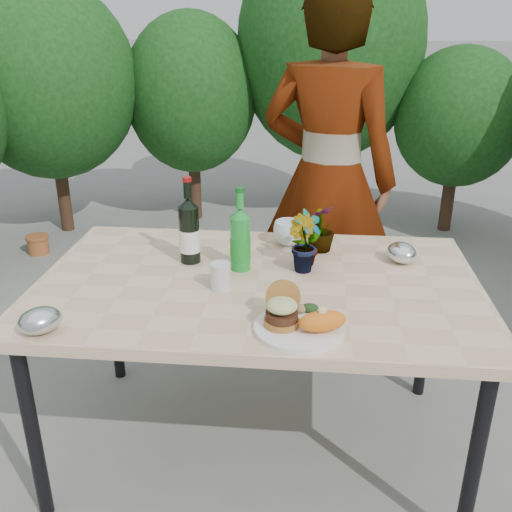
# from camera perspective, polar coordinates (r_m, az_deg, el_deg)

# --- Properties ---
(ground) EXTENTS (80.00, 80.00, 0.00)m
(ground) POSITION_cam_1_polar(r_m,az_deg,el_deg) (2.49, 0.18, -18.22)
(ground) COLOR slate
(ground) RESTS_ON ground
(patio_table) EXTENTS (1.60, 1.00, 0.75)m
(patio_table) POSITION_cam_1_polar(r_m,az_deg,el_deg) (2.10, 0.21, -3.86)
(patio_table) COLOR beige
(patio_table) RESTS_ON ground
(shrub_hedge) EXTENTS (6.97, 5.15, 2.37)m
(shrub_hedge) POSITION_cam_1_polar(r_m,az_deg,el_deg) (3.51, 3.44, 14.90)
(shrub_hedge) COLOR #382316
(shrub_hedge) RESTS_ON ground
(dinner_plate) EXTENTS (0.28, 0.28, 0.01)m
(dinner_plate) POSITION_cam_1_polar(r_m,az_deg,el_deg) (1.76, 4.36, -7.18)
(dinner_plate) COLOR white
(dinner_plate) RESTS_ON patio_table
(burger_stack) EXTENTS (0.11, 0.16, 0.11)m
(burger_stack) POSITION_cam_1_polar(r_m,az_deg,el_deg) (1.75, 2.63, -5.30)
(burger_stack) COLOR #B7722D
(burger_stack) RESTS_ON dinner_plate
(sweet_potato) EXTENTS (0.17, 0.12, 0.06)m
(sweet_potato) POSITION_cam_1_polar(r_m,az_deg,el_deg) (1.73, 6.65, -6.49)
(sweet_potato) COLOR orange
(sweet_potato) RESTS_ON dinner_plate
(grilled_veg) EXTENTS (0.08, 0.05, 0.03)m
(grilled_veg) POSITION_cam_1_polar(r_m,az_deg,el_deg) (1.83, 5.00, -5.21)
(grilled_veg) COLOR olive
(grilled_veg) RESTS_ON dinner_plate
(wine_bottle) EXTENTS (0.08, 0.08, 0.34)m
(wine_bottle) POSITION_cam_1_polar(r_m,az_deg,el_deg) (2.20, -6.68, 2.45)
(wine_bottle) COLOR black
(wine_bottle) RESTS_ON patio_table
(sparkling_water) EXTENTS (0.08, 0.08, 0.32)m
(sparkling_water) POSITION_cam_1_polar(r_m,az_deg,el_deg) (2.12, -1.58, 1.60)
(sparkling_water) COLOR #1A8F2C
(sparkling_water) RESTS_ON patio_table
(plastic_cup) EXTENTS (0.07, 0.07, 0.09)m
(plastic_cup) POSITION_cam_1_polar(r_m,az_deg,el_deg) (2.00, -3.58, -2.01)
(plastic_cup) COLOR silver
(plastic_cup) RESTS_ON patio_table
(seedling_left) EXTENTS (0.14, 0.13, 0.22)m
(seedling_left) POSITION_cam_1_polar(r_m,az_deg,el_deg) (2.17, 5.28, 1.77)
(seedling_left) COLOR #235F20
(seedling_left) RESTS_ON patio_table
(seedling_mid) EXTENTS (0.15, 0.15, 0.21)m
(seedling_mid) POSITION_cam_1_polar(r_m,az_deg,el_deg) (2.12, 4.60, 1.22)
(seedling_mid) COLOR #26511C
(seedling_mid) RESTS_ON patio_table
(seedling_right) EXTENTS (0.15, 0.15, 0.19)m
(seedling_right) POSITION_cam_1_polar(r_m,az_deg,el_deg) (2.32, 6.55, 2.77)
(seedling_right) COLOR #275A1E
(seedling_right) RESTS_ON patio_table
(blue_bowl) EXTENTS (0.13, 0.13, 0.10)m
(blue_bowl) POSITION_cam_1_polar(r_m,az_deg,el_deg) (2.38, 3.30, 2.32)
(blue_bowl) COLOR white
(blue_bowl) RESTS_ON patio_table
(foil_packet_left) EXTENTS (0.17, 0.17, 0.08)m
(foil_packet_left) POSITION_cam_1_polar(r_m,az_deg,el_deg) (1.85, -20.78, -6.05)
(foil_packet_left) COLOR silver
(foil_packet_left) RESTS_ON patio_table
(foil_packet_right) EXTENTS (0.15, 0.16, 0.08)m
(foil_packet_right) POSITION_cam_1_polar(r_m,az_deg,el_deg) (2.28, 14.36, 0.33)
(foil_packet_right) COLOR silver
(foil_packet_right) RESTS_ON patio_table
(person) EXTENTS (0.76, 0.60, 1.81)m
(person) POSITION_cam_1_polar(r_m,az_deg,el_deg) (2.79, 7.21, 7.56)
(person) COLOR #95634A
(person) RESTS_ON ground
(terracotta_pot) EXTENTS (0.17, 0.17, 0.14)m
(terracotta_pot) POSITION_cam_1_polar(r_m,az_deg,el_deg) (4.52, -20.97, 1.11)
(terracotta_pot) COLOR #A05529
(terracotta_pot) RESTS_ON ground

